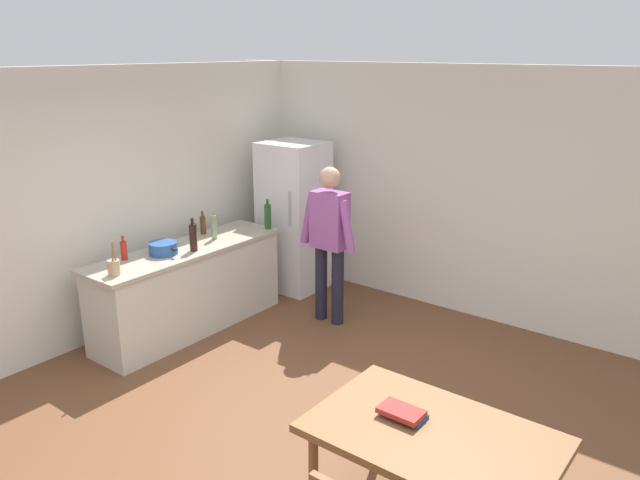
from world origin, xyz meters
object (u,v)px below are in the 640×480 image
object	(u,v)px
person	(329,235)
bottle_beer_brown	(203,225)
dining_table	(432,443)
bottle_wine_green	(268,216)
bottle_sauce_red	(124,250)
utensil_jar	(114,267)
bottle_wine_dark	(193,237)
bottle_vinegar_tall	(214,227)
refrigerator	(294,217)
cooking_pot	(163,248)
book_stack	(403,413)

from	to	relation	value
person	bottle_beer_brown	world-z (taller)	person
dining_table	bottle_wine_green	distance (m)	3.87
bottle_sauce_red	bottle_beer_brown	bearing A→B (deg)	92.47
utensil_jar	bottle_wine_dark	size ratio (longest dim) A/B	0.94
dining_table	bottle_sauce_red	xyz separation A→B (m)	(-3.58, 0.49, 0.32)
utensil_jar	bottle_vinegar_tall	xyz separation A→B (m)	(-0.10, 1.31, 0.06)
refrigerator	cooking_pot	size ratio (longest dim) A/B	4.50
refrigerator	dining_table	world-z (taller)	refrigerator
bottle_sauce_red	dining_table	bearing A→B (deg)	-7.80
person	bottle_vinegar_tall	distance (m)	1.23
refrigerator	bottle_beer_brown	world-z (taller)	refrigerator
refrigerator	book_stack	size ratio (longest dim) A/B	6.72
person	bottle_vinegar_tall	bearing A→B (deg)	-147.54
person	cooking_pot	world-z (taller)	person
person	bottle_beer_brown	bearing A→B (deg)	-154.52
dining_table	utensil_jar	size ratio (longest dim) A/B	4.37
refrigerator	bottle_sauce_red	size ratio (longest dim) A/B	7.50
book_stack	utensil_jar	bearing A→B (deg)	177.05
person	dining_table	size ratio (longest dim) A/B	1.21
bottle_beer_brown	book_stack	bearing A→B (deg)	-24.02
refrigerator	book_stack	world-z (taller)	refrigerator
person	bottle_sauce_red	world-z (taller)	person
utensil_jar	bottle_sauce_red	distance (m)	0.42
person	utensil_jar	distance (m)	2.18
bottle_sauce_red	book_stack	size ratio (longest dim) A/B	0.90
bottle_wine_green	cooking_pot	bearing A→B (deg)	-99.38
dining_table	bottle_wine_dark	distance (m)	3.45
dining_table	bottle_vinegar_tall	xyz separation A→B (m)	(-3.39, 1.49, 0.36)
refrigerator	utensil_jar	size ratio (longest dim) A/B	5.62
utensil_jar	bottle_wine_dark	xyz separation A→B (m)	(0.03, 0.90, 0.07)
bottle_beer_brown	person	bearing A→B (deg)	25.48
bottle_vinegar_tall	book_stack	xyz separation A→B (m)	(3.18, -1.47, -0.26)
dining_table	bottle_sauce_red	bearing A→B (deg)	172.20
bottle_sauce_red	bottle_wine_dark	xyz separation A→B (m)	(0.32, 0.59, 0.05)
refrigerator	cooking_pot	xyz separation A→B (m)	(-0.12, -1.87, 0.06)
bottle_sauce_red	bottle_beer_brown	xyz separation A→B (m)	(-0.05, 1.05, 0.01)
bottle_wine_dark	bottle_beer_brown	bearing A→B (deg)	128.64
refrigerator	cooking_pot	distance (m)	1.87
dining_table	bottle_wine_green	world-z (taller)	bottle_wine_green
person	book_stack	bearing A→B (deg)	-44.84
dining_table	bottle_wine_green	size ratio (longest dim) A/B	4.12
refrigerator	bottle_sauce_red	distance (m)	2.23
dining_table	bottle_beer_brown	world-z (taller)	bottle_beer_brown
person	bottle_vinegar_tall	xyz separation A→B (m)	(-1.04, -0.66, 0.06)
bottle_wine_dark	bottle_sauce_red	bearing A→B (deg)	-118.28
bottle_wine_green	book_stack	bearing A→B (deg)	-35.21
dining_table	bottle_wine_green	xyz separation A→B (m)	(-3.20, 2.13, 0.37)
cooking_pot	bottle_vinegar_tall	world-z (taller)	bottle_vinegar_tall
cooking_pot	bottle_vinegar_tall	xyz separation A→B (m)	(0.03, 0.66, 0.08)
bottle_sauce_red	bottle_wine_green	world-z (taller)	bottle_wine_green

